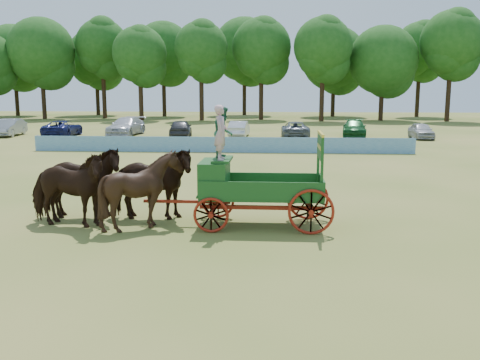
% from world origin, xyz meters
% --- Properties ---
extents(ground, '(160.00, 160.00, 0.00)m').
position_xyz_m(ground, '(0.00, 0.00, 0.00)').
color(ground, olive).
rests_on(ground, ground).
extents(horse_lead_left, '(3.04, 1.76, 2.42)m').
position_xyz_m(horse_lead_left, '(-3.68, -2.00, 1.21)').
color(horse_lead_left, black).
rests_on(horse_lead_left, ground).
extents(horse_lead_right, '(3.00, 1.64, 2.42)m').
position_xyz_m(horse_lead_right, '(-3.68, -0.90, 1.21)').
color(horse_lead_right, black).
rests_on(horse_lead_right, ground).
extents(horse_wheel_left, '(2.43, 2.22, 2.43)m').
position_xyz_m(horse_wheel_left, '(-1.28, -2.00, 1.21)').
color(horse_wheel_left, black).
rests_on(horse_wheel_left, ground).
extents(horse_wheel_right, '(2.91, 1.40, 2.42)m').
position_xyz_m(horse_wheel_right, '(-1.28, -0.90, 1.21)').
color(horse_wheel_right, black).
rests_on(horse_wheel_right, ground).
extents(farm_dray, '(5.99, 2.00, 3.83)m').
position_xyz_m(farm_dray, '(1.66, -1.42, 1.69)').
color(farm_dray, '#9B200F').
rests_on(farm_dray, ground).
extents(sponsor_banner, '(26.00, 0.08, 1.05)m').
position_xyz_m(sponsor_banner, '(-1.00, 18.00, 0.53)').
color(sponsor_banner, '#1D66A1').
rests_on(sponsor_banner, ground).
extents(parked_cars, '(43.07, 7.35, 1.64)m').
position_xyz_m(parked_cars, '(-6.29, 29.76, 0.75)').
color(parked_cars, silver).
rests_on(parked_cars, ground).
extents(treeline, '(91.66, 23.94, 15.35)m').
position_xyz_m(treeline, '(-5.54, 59.62, 9.33)').
color(treeline, '#382314').
rests_on(treeline, ground).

